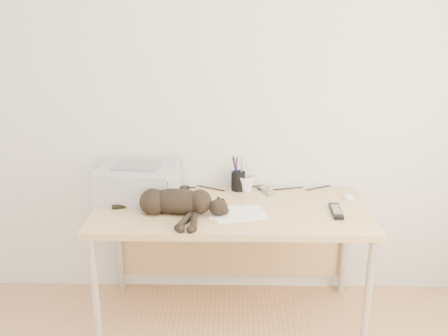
{
  "coord_description": "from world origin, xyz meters",
  "views": [
    {
      "loc": [
        0.0,
        -1.28,
        1.89
      ],
      "look_at": [
        -0.04,
        1.34,
        1.0
      ],
      "focal_mm": 40.0,
      "sensor_mm": 36.0,
      "label": 1
    }
  ],
  "objects_px": {
    "cat": "(174,203)",
    "mouse": "(348,195)",
    "printer": "(138,182)",
    "pen_cup": "(238,181)",
    "desk": "(231,222)",
    "mug": "(246,183)"
  },
  "relations": [
    {
      "from": "printer",
      "to": "cat",
      "type": "xyz_separation_m",
      "value": [
        0.25,
        -0.25,
        -0.03
      ]
    },
    {
      "from": "mug",
      "to": "mouse",
      "type": "bearing_deg",
      "value": -9.85
    },
    {
      "from": "printer",
      "to": "pen_cup",
      "type": "height_order",
      "value": "pen_cup"
    },
    {
      "from": "desk",
      "to": "cat",
      "type": "xyz_separation_m",
      "value": [
        -0.32,
        -0.18,
        0.2
      ]
    },
    {
      "from": "pen_cup",
      "to": "mouse",
      "type": "distance_m",
      "value": 0.68
    },
    {
      "from": "mug",
      "to": "desk",
      "type": "bearing_deg",
      "value": -115.66
    },
    {
      "from": "desk",
      "to": "mug",
      "type": "distance_m",
      "value": 0.28
    },
    {
      "from": "printer",
      "to": "mouse",
      "type": "distance_m",
      "value": 1.28
    },
    {
      "from": "printer",
      "to": "mug",
      "type": "bearing_deg",
      "value": 10.57
    },
    {
      "from": "mug",
      "to": "pen_cup",
      "type": "height_order",
      "value": "pen_cup"
    },
    {
      "from": "desk",
      "to": "mouse",
      "type": "relative_size",
      "value": 15.19
    },
    {
      "from": "cat",
      "to": "mouse",
      "type": "xyz_separation_m",
      "value": [
        1.03,
        0.26,
        -0.05
      ]
    },
    {
      "from": "printer",
      "to": "mug",
      "type": "height_order",
      "value": "printer"
    },
    {
      "from": "printer",
      "to": "pen_cup",
      "type": "bearing_deg",
      "value": 12.34
    },
    {
      "from": "mug",
      "to": "mouse",
      "type": "relative_size",
      "value": 0.99
    },
    {
      "from": "cat",
      "to": "pen_cup",
      "type": "height_order",
      "value": "pen_cup"
    },
    {
      "from": "desk",
      "to": "mouse",
      "type": "bearing_deg",
      "value": 6.95
    },
    {
      "from": "desk",
      "to": "pen_cup",
      "type": "xyz_separation_m",
      "value": [
        0.04,
        0.2,
        0.2
      ]
    },
    {
      "from": "printer",
      "to": "pen_cup",
      "type": "relative_size",
      "value": 2.17
    },
    {
      "from": "desk",
      "to": "cat",
      "type": "bearing_deg",
      "value": -151.31
    },
    {
      "from": "desk",
      "to": "printer",
      "type": "xyz_separation_m",
      "value": [
        -0.57,
        0.07,
        0.24
      ]
    },
    {
      "from": "cat",
      "to": "mug",
      "type": "distance_m",
      "value": 0.56
    }
  ]
}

